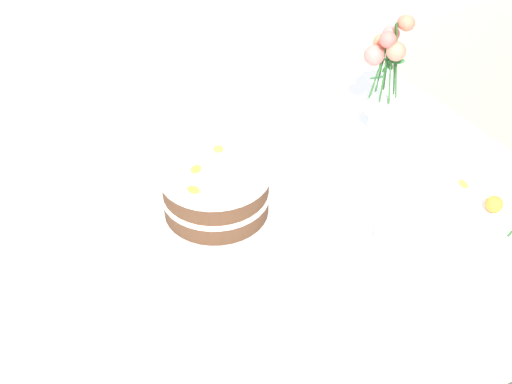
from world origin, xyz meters
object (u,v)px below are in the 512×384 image
at_px(layer_cake, 216,189).
at_px(teacup, 389,242).
at_px(dining_table, 284,256).
at_px(cake_stand, 217,216).
at_px(flower_vase, 385,79).
at_px(fallen_rose, 495,205).

bearing_deg(layer_cake, teacup, -33.37).
bearing_deg(dining_table, cake_stand, 167.03).
distance_m(dining_table, cake_stand, 0.24).
bearing_deg(cake_stand, teacup, -33.38).
height_order(cake_stand, flower_vase, flower_vase).
relative_size(dining_table, fallen_rose, 11.92).
relative_size(dining_table, cake_stand, 4.83).
distance_m(dining_table, teacup, 0.27).
distance_m(dining_table, flower_vase, 0.55).
xyz_separation_m(dining_table, fallen_rose, (0.48, -0.20, 0.11)).
relative_size(layer_cake, fallen_rose, 2.06).
bearing_deg(flower_vase, layer_cake, -163.56).
relative_size(dining_table, teacup, 10.79).
bearing_deg(layer_cake, flower_vase, 16.44).
height_order(cake_stand, teacup, cake_stand).
xyz_separation_m(cake_stand, layer_cake, (-0.00, -0.00, 0.08)).
relative_size(cake_stand, teacup, 2.23).
bearing_deg(dining_table, fallen_rose, -22.78).
distance_m(layer_cake, teacup, 0.42).
xyz_separation_m(dining_table, flower_vase, (0.44, 0.21, 0.26)).
bearing_deg(dining_table, teacup, -46.86).
distance_m(layer_cake, flower_vase, 0.62).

